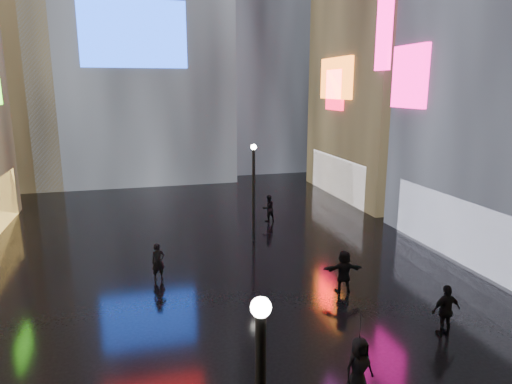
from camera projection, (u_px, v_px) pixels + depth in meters
name	position (u px, v px, depth m)	size (l,w,h in m)	color
ground	(214.00, 256.00, 22.20)	(140.00, 140.00, 0.00)	black
building_right_far	(407.00, 2.00, 32.50)	(10.28, 12.00, 28.00)	black
lamp_far	(254.00, 187.00, 23.79)	(0.30, 0.30, 5.20)	black
pedestrian_3	(446.00, 310.00, 14.99)	(1.03, 0.43, 1.76)	black
pedestrian_4	(359.00, 367.00, 11.99)	(0.83, 0.54, 1.69)	black
pedestrian_5	(344.00, 271.00, 18.19)	(1.61, 0.51, 1.74)	black
pedestrian_6	(158.00, 262.00, 19.36)	(0.58, 0.38, 1.60)	black
pedestrian_7	(268.00, 208.00, 27.89)	(0.79, 0.61, 1.62)	black
umbrella_2	(361.00, 324.00, 11.71)	(0.89, 0.91, 0.82)	black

